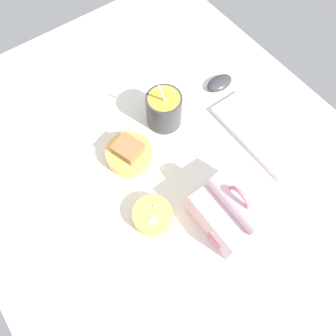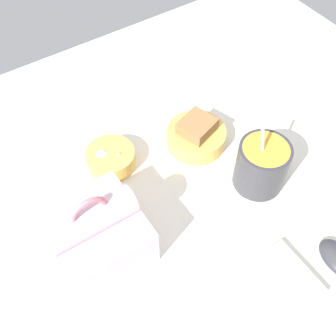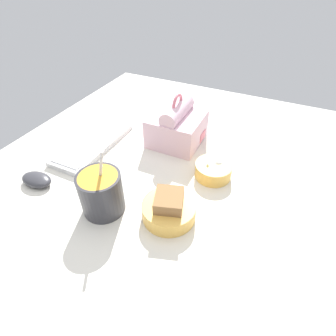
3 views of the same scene
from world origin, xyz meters
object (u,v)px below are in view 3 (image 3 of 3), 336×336
bento_bowl_snacks (213,170)px  lunch_bag (177,126)px  keyboard (93,143)px  bento_bowl_sandwich (169,209)px  soup_cup (101,192)px  computer_mouse (37,180)px

bento_bowl_snacks → lunch_bag: bearing=54.7°
keyboard → bento_bowl_snacks: size_ratio=2.90×
keyboard → bento_bowl_sandwich: bento_bowl_sandwich is taller
lunch_bag → soup_cup: size_ratio=0.94×
keyboard → bento_bowl_snacks: 41.11cm
soup_cup → bento_bowl_sandwich: bearing=-73.5°
keyboard → lunch_bag: (14.38, -24.28, 5.02)cm
keyboard → lunch_bag: lunch_bag is taller
keyboard → lunch_bag: 28.66cm
bento_bowl_sandwich → bento_bowl_snacks: (19.12, -5.13, -0.48)cm
bento_bowl_sandwich → computer_mouse: (-5.18, 38.78, -1.30)cm
soup_cup → bento_bowl_sandwich: (4.74, -16.00, -3.02)cm
keyboard → bento_bowl_sandwich: 39.57cm
bento_bowl_snacks → keyboard: bearing=93.5°
lunch_bag → computer_mouse: (-36.16, 27.18, -4.62)cm
computer_mouse → lunch_bag: bearing=-36.9°
keyboard → bento_bowl_snacks: bento_bowl_snacks is taller
soup_cup → computer_mouse: soup_cup is taller
bento_bowl_sandwich → computer_mouse: bento_bowl_sandwich is taller
keyboard → computer_mouse: bearing=172.4°
lunch_bag → soup_cup: (-35.72, 4.40, -0.30)cm
lunch_bag → bento_bowl_sandwich: (-30.98, -11.60, -3.32)cm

